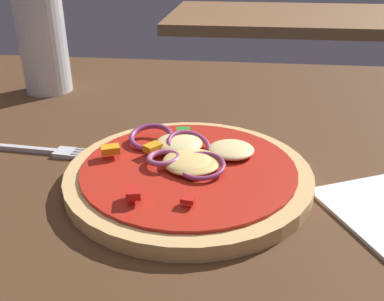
# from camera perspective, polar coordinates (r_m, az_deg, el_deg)

# --- Properties ---
(dining_table) EXTENTS (1.14, 0.88, 0.03)m
(dining_table) POSITION_cam_1_polar(r_m,az_deg,el_deg) (0.40, 2.41, -6.26)
(dining_table) COLOR #4C301C
(dining_table) RESTS_ON ground
(pizza) EXTENTS (0.22, 0.22, 0.03)m
(pizza) POSITION_cam_1_polar(r_m,az_deg,el_deg) (0.39, -0.38, -2.50)
(pizza) COLOR tan
(pizza) RESTS_ON dining_table
(fork) EXTENTS (0.16, 0.02, 0.01)m
(fork) POSITION_cam_1_polar(r_m,az_deg,el_deg) (0.47, -19.56, 0.01)
(fork) COLOR silver
(fork) RESTS_ON dining_table
(beer_glass) EXTENTS (0.07, 0.07, 0.14)m
(beer_glass) POSITION_cam_1_polar(r_m,az_deg,el_deg) (0.65, -19.17, 12.82)
(beer_glass) COLOR silver
(beer_glass) RESTS_ON dining_table
(background_table) EXTENTS (0.86, 0.51, 0.03)m
(background_table) POSITION_cam_1_polar(r_m,az_deg,el_deg) (1.42, 15.56, 16.62)
(background_table) COLOR brown
(background_table) RESTS_ON ground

